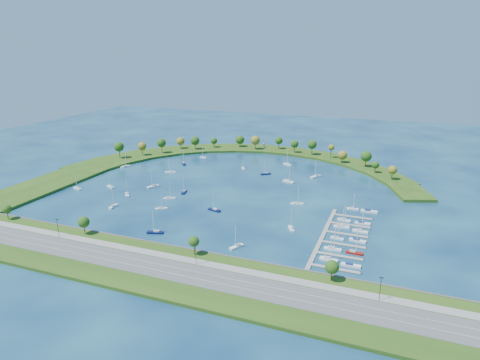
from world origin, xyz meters
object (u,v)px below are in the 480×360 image
(docked_boat_11, at_px, (369,211))
(moored_boat_7, at_px, (243,168))
(moored_boat_0, at_px, (184,191))
(moored_boat_13, at_px, (297,203))
(moored_boat_11, at_px, (155,232))
(moored_boat_16, at_px, (153,186))
(moored_boat_5, at_px, (161,208))
(docked_boat_5, at_px, (358,240))
(moored_boat_12, at_px, (203,157))
(moored_boat_4, at_px, (111,186))
(moored_boat_6, at_px, (288,181))
(moored_boat_17, at_px, (125,166))
(docked_boat_10, at_px, (352,208))
(docked_boat_3, at_px, (354,252))
(docked_boat_9, at_px, (362,223))
(moored_boat_8, at_px, (237,246))
(moored_boat_14, at_px, (184,163))
(moored_boat_15, at_px, (169,198))
(moored_boat_1, at_px, (113,206))
(moored_boat_21, at_px, (77,188))
(moored_boat_3, at_px, (266,173))
(moored_boat_9, at_px, (127,194))
(docked_boat_0, at_px, (329,259))
(docked_boat_7, at_px, (360,231))
(docked_boat_1, at_px, (351,265))
(docked_boat_8, at_px, (344,219))
(dock_system, at_px, (337,238))
(moored_boat_19, at_px, (288,164))
(docked_boat_6, at_px, (341,226))
(moored_boat_2, at_px, (316,176))
(moored_boat_10, at_px, (214,209))
(moored_boat_20, at_px, (170,172))
(harbor_tower, at_px, (263,145))

(docked_boat_11, bearing_deg, moored_boat_7, 147.70)
(moored_boat_0, xyz_separation_m, moored_boat_13, (78.71, 5.57, 0.01))
(moored_boat_11, xyz_separation_m, moored_boat_16, (-44.31, 67.93, 0.00))
(moored_boat_5, height_order, docked_boat_5, moored_boat_5)
(moored_boat_0, bearing_deg, moored_boat_12, -175.34)
(moored_boat_4, distance_m, moored_boat_6, 130.39)
(moored_boat_11, distance_m, moored_boat_17, 142.25)
(moored_boat_7, xyz_separation_m, docked_boat_10, (96.10, -61.85, 0.01))
(docked_boat_3, height_order, docked_boat_9, docked_boat_3)
(moored_boat_6, distance_m, moored_boat_8, 114.97)
(moored_boat_5, bearing_deg, moored_boat_6, 19.13)
(moored_boat_14, xyz_separation_m, moored_boat_15, (33.33, -81.16, -0.03))
(moored_boat_1, xyz_separation_m, moored_boat_21, (-46.38, 20.47, -0.01))
(moored_boat_3, xyz_separation_m, docked_boat_11, (83.70, -54.08, -0.17))
(docked_boat_3, bearing_deg, moored_boat_9, 170.45)
(docked_boat_3, bearing_deg, docked_boat_0, -130.54)
(docked_boat_3, relative_size, docked_boat_7, 0.99)
(docked_boat_1, height_order, docked_boat_8, docked_boat_8)
(docked_boat_7, relative_size, docked_boat_11, 1.23)
(docked_boat_5, bearing_deg, dock_system, -168.97)
(moored_boat_17, bearing_deg, moored_boat_0, -96.08)
(moored_boat_0, relative_size, moored_boat_9, 0.98)
(docked_boat_1, distance_m, docked_boat_7, 40.53)
(moored_boat_17, bearing_deg, moored_boat_11, -116.64)
(moored_boat_19, xyz_separation_m, docked_boat_6, (62.35, -117.92, 0.01))
(moored_boat_1, bearing_deg, moored_boat_4, 34.17)
(docked_boat_5, bearing_deg, moored_boat_2, 121.82)
(moored_boat_16, bearing_deg, dock_system, 105.44)
(moored_boat_1, bearing_deg, moored_boat_2, -49.41)
(moored_boat_2, height_order, moored_boat_21, moored_boat_2)
(moored_boat_9, relative_size, moored_boat_10, 0.95)
(moored_boat_17, bearing_deg, moored_boat_20, -69.99)
(moored_boat_8, bearing_deg, docked_boat_0, 121.69)
(docked_boat_11, bearing_deg, moored_boat_21, -173.29)
(dock_system, distance_m, moored_boat_4, 167.84)
(moored_boat_5, distance_m, moored_boat_19, 138.02)
(moored_boat_13, bearing_deg, moored_boat_5, -175.41)
(harbor_tower, height_order, moored_boat_5, moored_boat_5)
(moored_boat_9, bearing_deg, docked_boat_5, 43.78)
(moored_boat_10, distance_m, moored_boat_11, 44.80)
(harbor_tower, relative_size, moored_boat_11, 0.34)
(docked_boat_1, height_order, docked_boat_7, docked_boat_7)
(moored_boat_14, bearing_deg, docked_boat_8, 23.61)
(moored_boat_14, bearing_deg, moored_boat_8, -1.12)
(moored_boat_9, xyz_separation_m, docked_boat_1, (154.74, -45.19, -0.23))
(moored_boat_3, bearing_deg, moored_boat_8, 62.80)
(moored_boat_17, bearing_deg, moored_boat_13, -81.23)
(moored_boat_13, xyz_separation_m, docked_boat_3, (42.46, -56.28, 0.00))
(moored_boat_21, relative_size, docked_boat_11, 1.12)
(moored_boat_2, distance_m, moored_boat_15, 117.23)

